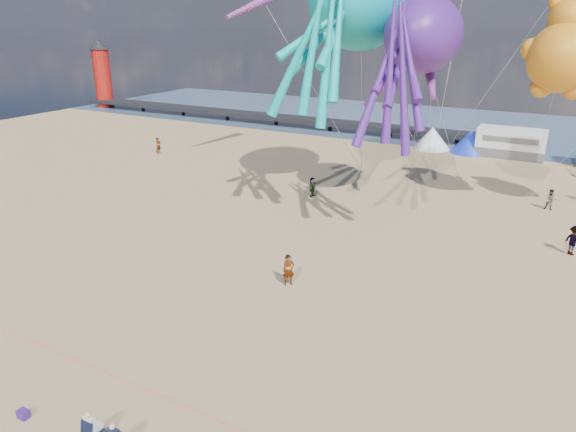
{
  "coord_description": "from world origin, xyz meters",
  "views": [
    {
      "loc": [
        10.51,
        -16.45,
        13.27
      ],
      "look_at": [
        -1.62,
        6.0,
        3.51
      ],
      "focal_mm": 32.0,
      "sensor_mm": 36.0,
      "label": 1
    }
  ],
  "objects_px": {
    "cooler_purple": "(23,414)",
    "beachgoer_5": "(158,146)",
    "windsock_right": "(385,82)",
    "tent_white": "(432,138)",
    "sandbag_a": "(362,172)",
    "sandbag_d": "(458,178)",
    "sandbag_b": "(411,176)",
    "beachgoer_1": "(551,200)",
    "kite_octopus_teal": "(361,1)",
    "kite_octopus_purple": "(424,35)",
    "windsock_left": "(263,1)",
    "tent_blue": "(470,142)",
    "standing_person": "(289,270)",
    "sandbag_e": "(430,173)",
    "kite_teddy_orange": "(563,58)",
    "sandbag_c": "(530,193)",
    "beachgoer_4": "(313,187)",
    "lighthouse": "(103,79)",
    "beachgoer_2": "(574,240)",
    "windsock_mid": "(430,75)",
    "motorhome_0": "(511,143)"
  },
  "relations": [
    {
      "from": "beachgoer_5",
      "to": "sandbag_d",
      "type": "relative_size",
      "value": 3.42
    },
    {
      "from": "lighthouse",
      "to": "kite_octopus_purple",
      "type": "xyz_separation_m",
      "value": [
        57.42,
        -24.9,
        7.89
      ]
    },
    {
      "from": "windsock_right",
      "to": "kite_octopus_purple",
      "type": "bearing_deg",
      "value": 30.27
    },
    {
      "from": "beachgoer_4",
      "to": "sandbag_c",
      "type": "xyz_separation_m",
      "value": [
        15.34,
        9.05,
        -0.69
      ]
    },
    {
      "from": "lighthouse",
      "to": "beachgoer_5",
      "type": "xyz_separation_m",
      "value": [
        29.08,
        -20.06,
        -3.64
      ]
    },
    {
      "from": "lighthouse",
      "to": "motorhome_0",
      "type": "bearing_deg",
      "value": -3.69
    },
    {
      "from": "sandbag_e",
      "to": "kite_teddy_orange",
      "type": "distance_m",
      "value": 15.96
    },
    {
      "from": "sandbag_c",
      "to": "tent_white",
      "type": "bearing_deg",
      "value": 132.35
    },
    {
      "from": "sandbag_a",
      "to": "sandbag_c",
      "type": "relative_size",
      "value": 1.0
    },
    {
      "from": "beachgoer_2",
      "to": "windsock_mid",
      "type": "xyz_separation_m",
      "value": [
        -10.36,
        3.53,
        8.85
      ]
    },
    {
      "from": "windsock_mid",
      "to": "kite_teddy_orange",
      "type": "bearing_deg",
      "value": -2.66
    },
    {
      "from": "lighthouse",
      "to": "sandbag_a",
      "type": "xyz_separation_m",
      "value": [
        50.67,
        -16.73,
        -4.39
      ]
    },
    {
      "from": "sandbag_b",
      "to": "kite_octopus_purple",
      "type": "bearing_deg",
      "value": -75.6
    },
    {
      "from": "sandbag_e",
      "to": "sandbag_d",
      "type": "bearing_deg",
      "value": -5.38
    },
    {
      "from": "tent_blue",
      "to": "sandbag_b",
      "type": "distance_m",
      "value": 12.22
    },
    {
      "from": "kite_octopus_purple",
      "to": "standing_person",
      "type": "bearing_deg",
      "value": -119.0
    },
    {
      "from": "sandbag_a",
      "to": "sandbag_d",
      "type": "distance_m",
      "value": 8.62
    },
    {
      "from": "beachgoer_1",
      "to": "sandbag_c",
      "type": "relative_size",
      "value": 3.2
    },
    {
      "from": "sandbag_b",
      "to": "beachgoer_1",
      "type": "bearing_deg",
      "value": -17.8
    },
    {
      "from": "cooler_purple",
      "to": "windsock_left",
      "type": "relative_size",
      "value": 0.05
    },
    {
      "from": "cooler_purple",
      "to": "beachgoer_5",
      "type": "relative_size",
      "value": 0.23
    },
    {
      "from": "beachgoer_5",
      "to": "sandbag_c",
      "type": "xyz_separation_m",
      "value": [
        35.91,
        4.01,
        -0.75
      ]
    },
    {
      "from": "sandbag_a",
      "to": "sandbag_e",
      "type": "xyz_separation_m",
      "value": [
        5.74,
        2.43,
        0.0
      ]
    },
    {
      "from": "kite_octopus_teal",
      "to": "windsock_right",
      "type": "xyz_separation_m",
      "value": [
        2.93,
        -2.35,
        -5.25
      ]
    },
    {
      "from": "tent_blue",
      "to": "windsock_mid",
      "type": "relative_size",
      "value": 0.71
    },
    {
      "from": "cooler_purple",
      "to": "beachgoer_2",
      "type": "xyz_separation_m",
      "value": [
        16.89,
        24.67,
        0.76
      ]
    },
    {
      "from": "beachgoer_2",
      "to": "kite_octopus_teal",
      "type": "bearing_deg",
      "value": 29.78
    },
    {
      "from": "motorhome_0",
      "to": "beachgoer_4",
      "type": "bearing_deg",
      "value": -120.34
    },
    {
      "from": "beachgoer_2",
      "to": "windsock_left",
      "type": "relative_size",
      "value": 0.23
    },
    {
      "from": "beachgoer_5",
      "to": "windsock_mid",
      "type": "height_order",
      "value": "windsock_mid"
    },
    {
      "from": "beachgoer_5",
      "to": "windsock_left",
      "type": "bearing_deg",
      "value": -83.49
    },
    {
      "from": "motorhome_0",
      "to": "sandbag_d",
      "type": "distance_m",
      "value": 11.04
    },
    {
      "from": "windsock_right",
      "to": "tent_white",
      "type": "bearing_deg",
      "value": 105.05
    },
    {
      "from": "motorhome_0",
      "to": "sandbag_c",
      "type": "height_order",
      "value": "motorhome_0"
    },
    {
      "from": "sandbag_d",
      "to": "kite_octopus_teal",
      "type": "height_order",
      "value": "kite_octopus_teal"
    },
    {
      "from": "kite_octopus_purple",
      "to": "windsock_left",
      "type": "xyz_separation_m",
      "value": [
        -15.73,
        5.84,
        2.46
      ]
    },
    {
      "from": "beachgoer_2",
      "to": "windsock_right",
      "type": "xyz_separation_m",
      "value": [
        -12.94,
        1.87,
        8.38
      ]
    },
    {
      "from": "beachgoer_2",
      "to": "sandbag_c",
      "type": "distance_m",
      "value": 11.9
    },
    {
      "from": "beachgoer_5",
      "to": "kite_octopus_purple",
      "type": "relative_size",
      "value": 0.15
    },
    {
      "from": "tent_blue",
      "to": "standing_person",
      "type": "relative_size",
      "value": 2.29
    },
    {
      "from": "tent_white",
      "to": "kite_octopus_teal",
      "type": "xyz_separation_m",
      "value": [
        -1.67,
        -19.27,
        13.35
      ]
    },
    {
      "from": "cooler_purple",
      "to": "motorhome_0",
      "type": "bearing_deg",
      "value": 77.49
    },
    {
      "from": "tent_blue",
      "to": "kite_octopus_purple",
      "type": "xyz_separation_m",
      "value": [
        -0.58,
        -20.9,
        11.19
      ]
    },
    {
      "from": "windsock_left",
      "to": "kite_teddy_orange",
      "type": "bearing_deg",
      "value": 18.07
    },
    {
      "from": "sandbag_e",
      "to": "kite_octopus_teal",
      "type": "relative_size",
      "value": 0.04
    },
    {
      "from": "lighthouse",
      "to": "windsock_mid",
      "type": "relative_size",
      "value": 1.61
    },
    {
      "from": "beachgoer_4",
      "to": "kite_teddy_orange",
      "type": "relative_size",
      "value": 0.21
    },
    {
      "from": "motorhome_0",
      "to": "beachgoer_1",
      "type": "bearing_deg",
      "value": -73.52
    },
    {
      "from": "tent_white",
      "to": "kite_octopus_purple",
      "type": "xyz_separation_m",
      "value": [
        3.42,
        -20.9,
        11.19
      ]
    },
    {
      "from": "windsock_mid",
      "to": "windsock_right",
      "type": "bearing_deg",
      "value": -168.06
    }
  ]
}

